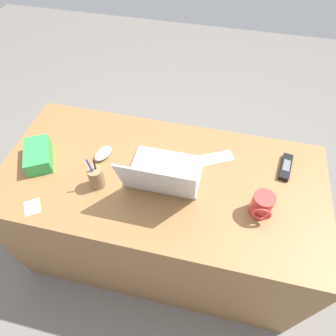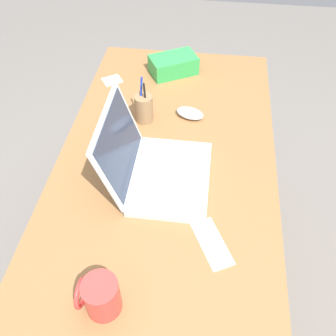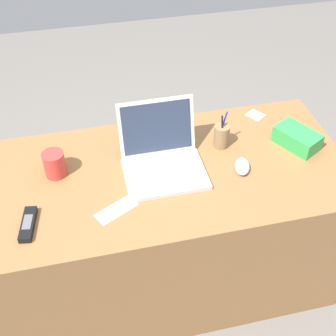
{
  "view_description": "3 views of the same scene",
  "coord_description": "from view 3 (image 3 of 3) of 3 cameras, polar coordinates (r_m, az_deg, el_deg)",
  "views": [
    {
      "loc": [
        -0.21,
        0.78,
        1.8
      ],
      "look_at": [
        -0.03,
        -0.02,
        0.77
      ],
      "focal_mm": 31.29,
      "sensor_mm": 36.0,
      "label": 1
    },
    {
      "loc": [
        -0.8,
        -0.12,
        1.63
      ],
      "look_at": [
        -0.04,
        -0.02,
        0.8
      ],
      "focal_mm": 40.35,
      "sensor_mm": 36.0,
      "label": 2
    },
    {
      "loc": [
        -0.3,
        -1.31,
        1.99
      ],
      "look_at": [
        -0.01,
        -0.06,
        0.8
      ],
      "focal_mm": 48.06,
      "sensor_mm": 36.0,
      "label": 3
    }
  ],
  "objects": [
    {
      "name": "ground_plane",
      "position": [
        2.4,
        -0.01,
        -13.15
      ],
      "size": [
        6.0,
        6.0,
        0.0
      ],
      "primitive_type": "plane",
      "color": "slate"
    },
    {
      "name": "paper_note_left",
      "position": [
        1.7,
        -6.56,
        -5.3
      ],
      "size": [
        0.17,
        0.13,
        0.0
      ],
      "primitive_type": "cube",
      "rotation": [
        0.0,
        0.0,
        0.48
      ],
      "color": "white",
      "rests_on": "desk"
    },
    {
      "name": "laptop",
      "position": [
        1.83,
        -0.73,
        1.24
      ],
      "size": [
        0.33,
        0.32,
        0.25
      ],
      "color": "silver",
      "rests_on": "desk"
    },
    {
      "name": "pen_holder",
      "position": [
        1.95,
        6.8,
        4.07
      ],
      "size": [
        0.07,
        0.07,
        0.17
      ],
      "color": "olive",
      "rests_on": "desk"
    },
    {
      "name": "cordless_phone",
      "position": [
        1.71,
        -17.33,
        -6.82
      ],
      "size": [
        0.07,
        0.16,
        0.03
      ],
      "color": "black",
      "rests_on": "desk"
    },
    {
      "name": "computer_mouse",
      "position": [
        1.87,
        9.39,
        0.22
      ],
      "size": [
        0.09,
        0.12,
        0.03
      ],
      "primitive_type": "ellipsoid",
      "rotation": [
        0.0,
        0.0,
        -0.32
      ],
      "color": "silver",
      "rests_on": "desk"
    },
    {
      "name": "coffee_mug_white",
      "position": [
        1.85,
        -14.2,
        0.58
      ],
      "size": [
        0.09,
        0.1,
        0.11
      ],
      "color": "#C63833",
      "rests_on": "desk"
    },
    {
      "name": "desk",
      "position": [
        2.11,
        -0.02,
        -7.6
      ],
      "size": [
        1.51,
        0.72,
        0.73
      ],
      "primitive_type": "cube",
      "color": "olive",
      "rests_on": "ground"
    },
    {
      "name": "paper_note_near_laptop",
      "position": [
        2.18,
        11.03,
        6.61
      ],
      "size": [
        0.09,
        0.1,
        0.0
      ],
      "primitive_type": "cube",
      "rotation": [
        0.0,
        0.0,
        0.6
      ],
      "color": "white",
      "rests_on": "desk"
    },
    {
      "name": "snack_bag",
      "position": [
        2.02,
        16.06,
        3.66
      ],
      "size": [
        0.19,
        0.22,
        0.07
      ],
      "primitive_type": "cube",
      "rotation": [
        0.0,
        0.0,
        0.5
      ],
      "color": "green",
      "rests_on": "desk"
    }
  ]
}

